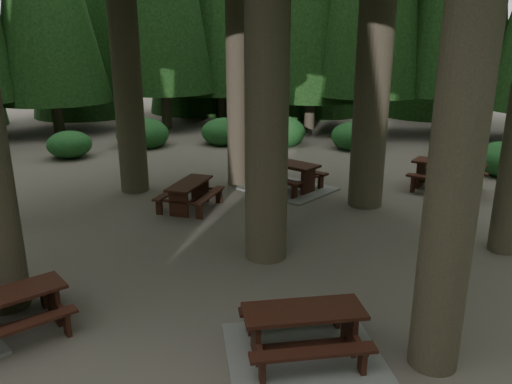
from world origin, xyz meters
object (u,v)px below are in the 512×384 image
(picnic_table_d, at_px, (448,172))
(picnic_table_b, at_px, (190,191))
(picnic_table_e, at_px, (8,308))
(picnic_table_a, at_px, (303,340))
(picnic_table_c, at_px, (287,180))

(picnic_table_d, bearing_deg, picnic_table_b, -133.71)
(picnic_table_e, bearing_deg, picnic_table_d, -0.94)
(picnic_table_d, bearing_deg, picnic_table_a, -87.78)
(picnic_table_c, bearing_deg, picnic_table_a, -50.00)
(picnic_table_e, bearing_deg, picnic_table_b, 31.87)
(picnic_table_b, xyz_separation_m, picnic_table_d, (6.51, 3.72, 0.09))
(picnic_table_a, relative_size, picnic_table_d, 1.16)
(picnic_table_d, height_order, picnic_table_e, picnic_table_d)
(picnic_table_c, relative_size, picnic_table_d, 1.31)
(picnic_table_b, height_order, picnic_table_e, picnic_table_b)
(picnic_table_a, distance_m, picnic_table_d, 9.33)
(picnic_table_b, distance_m, picnic_table_e, 6.17)
(picnic_table_b, distance_m, picnic_table_d, 7.49)
(picnic_table_b, bearing_deg, picnic_table_e, 179.08)
(picnic_table_b, distance_m, picnic_table_c, 3.17)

